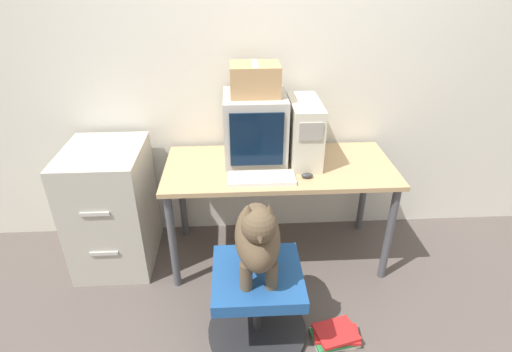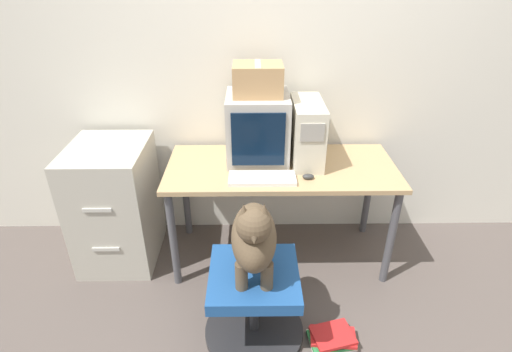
% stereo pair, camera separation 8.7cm
% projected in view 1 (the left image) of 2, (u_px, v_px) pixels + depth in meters
% --- Properties ---
extents(ground_plane, '(12.00, 12.00, 0.00)m').
position_uv_depth(ground_plane, '(281.00, 285.00, 2.65)').
color(ground_plane, '#564C47').
extents(wall_back, '(8.00, 0.05, 2.60)m').
position_uv_depth(wall_back, '(275.00, 62.00, 2.65)').
color(wall_back, silver).
rests_on(wall_back, ground_plane).
extents(desk, '(1.48, 0.65, 0.73)m').
position_uv_depth(desk, '(279.00, 177.00, 2.63)').
color(desk, tan).
rests_on(desk, ground_plane).
extents(crt_monitor, '(0.39, 0.40, 0.44)m').
position_uv_depth(crt_monitor, '(255.00, 128.00, 2.57)').
color(crt_monitor, '#B7B2A8').
rests_on(crt_monitor, desk).
extents(pc_tower, '(0.19, 0.44, 0.40)m').
position_uv_depth(pc_tower, '(304.00, 131.00, 2.57)').
color(pc_tower, beige).
rests_on(pc_tower, desk).
extents(keyboard, '(0.41, 0.16, 0.03)m').
position_uv_depth(keyboard, '(262.00, 178.00, 2.41)').
color(keyboard, silver).
rests_on(keyboard, desk).
extents(computer_mouse, '(0.07, 0.04, 0.03)m').
position_uv_depth(computer_mouse, '(307.00, 175.00, 2.43)').
color(computer_mouse, '#333333').
rests_on(computer_mouse, desk).
extents(office_chair, '(0.56, 0.56, 0.46)m').
position_uv_depth(office_chair, '(257.00, 302.00, 2.20)').
color(office_chair, '#262628').
rests_on(office_chair, ground_plane).
extents(dog, '(0.23, 0.46, 0.49)m').
position_uv_depth(dog, '(258.00, 236.00, 1.96)').
color(dog, brown).
rests_on(dog, office_chair).
extents(filing_cabinet, '(0.50, 0.60, 0.85)m').
position_uv_depth(filing_cabinet, '(112.00, 207.00, 2.70)').
color(filing_cabinet, '#B7B2A3').
rests_on(filing_cabinet, ground_plane).
extents(cardboard_box, '(0.30, 0.24, 0.19)m').
position_uv_depth(cardboard_box, '(255.00, 79.00, 2.43)').
color(cardboard_box, tan).
rests_on(cardboard_box, crt_monitor).
extents(book_stack_floor, '(0.27, 0.23, 0.08)m').
position_uv_depth(book_stack_floor, '(335.00, 335.00, 2.25)').
color(book_stack_floor, silver).
rests_on(book_stack_floor, ground_plane).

